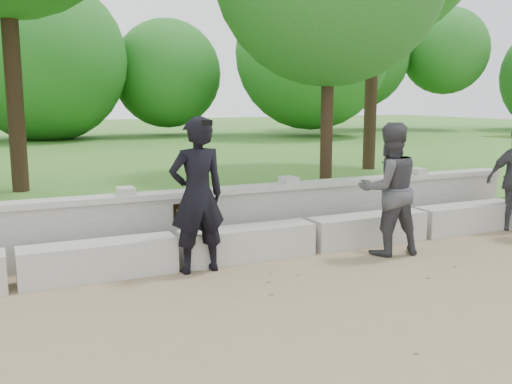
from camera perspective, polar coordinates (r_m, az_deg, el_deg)
ground at (r=5.92m, az=-2.36°, el=-12.50°), size 80.00×80.00×0.00m
lawn at (r=19.31m, az=-18.26°, el=2.82°), size 40.00×22.00×0.25m
concrete_bench at (r=7.55m, az=-7.85°, el=-5.87°), size 11.90×0.45×0.45m
parapet_wall at (r=8.15m, az=-9.31°, el=-3.03°), size 12.50×0.35×0.90m
man_main at (r=7.19m, az=-5.90°, el=-0.34°), size 0.74×0.66×1.98m
visitor_left at (r=8.21m, az=13.15°, el=0.28°), size 1.00×0.84×1.87m
shrub_b at (r=8.57m, az=-20.96°, el=-2.57°), size 0.37×0.37×0.53m
shrub_c at (r=12.41m, az=13.51°, el=1.58°), size 0.73×0.74×0.62m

